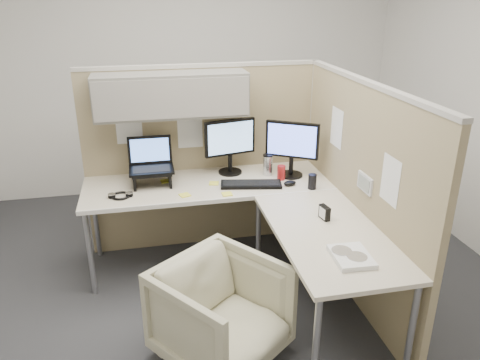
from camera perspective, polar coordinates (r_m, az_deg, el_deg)
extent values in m
plane|color=#2C2C30|center=(3.72, -0.72, -13.80)|extent=(4.50, 4.50, 0.00)
cube|color=tan|center=(4.12, -4.62, 2.47)|extent=(2.00, 0.05, 1.60)
cube|color=#A8A399|center=(3.93, -4.99, 13.74)|extent=(2.00, 0.06, 0.03)
cube|color=slate|center=(3.79, -8.40, 10.29)|extent=(1.20, 0.34, 0.34)
cube|color=gray|center=(3.62, -8.19, 9.74)|extent=(1.18, 0.01, 0.30)
plane|color=white|center=(3.97, -13.39, 6.44)|extent=(0.26, 0.00, 0.26)
plane|color=white|center=(4.00, -6.11, 6.01)|extent=(0.26, 0.00, 0.26)
cube|color=tan|center=(3.50, 14.15, -1.84)|extent=(0.05, 2.00, 1.60)
cube|color=#A8A399|center=(3.27, 15.49, 11.35)|extent=(0.06, 2.00, 0.03)
cube|color=#A8A399|center=(4.36, 8.55, 3.37)|extent=(0.06, 0.06, 1.60)
cube|color=silver|center=(3.31, 15.07, -0.37)|extent=(0.02, 0.20, 0.12)
cube|color=gray|center=(3.30, 14.85, -0.39)|extent=(0.00, 0.16, 0.09)
plane|color=white|center=(3.70, 11.70, 6.26)|extent=(0.00, 0.26, 0.26)
plane|color=white|center=(3.01, 17.84, -0.05)|extent=(0.00, 0.26, 0.26)
cube|color=beige|center=(3.82, -3.84, -0.52)|extent=(2.00, 0.68, 0.03)
cube|color=beige|center=(3.11, 10.70, -6.43)|extent=(0.68, 1.30, 0.03)
cube|color=white|center=(3.51, -3.02, -2.60)|extent=(2.00, 0.02, 0.03)
cylinder|color=gray|center=(3.72, -17.80, -8.56)|extent=(0.04, 0.04, 0.70)
cylinder|color=gray|center=(4.23, -17.19, -4.61)|extent=(0.04, 0.04, 0.70)
cylinder|color=gray|center=(2.77, 9.22, -19.62)|extent=(0.04, 0.04, 0.70)
cylinder|color=gray|center=(3.00, 20.13, -17.17)|extent=(0.04, 0.04, 0.70)
cylinder|color=gray|center=(3.78, 2.24, -6.85)|extent=(0.04, 0.04, 0.70)
imported|color=beige|center=(3.01, -2.28, -15.37)|extent=(0.93, 0.93, 0.71)
cylinder|color=black|center=(4.01, -1.20, 1.00)|extent=(0.20, 0.20, 0.02)
cylinder|color=black|center=(3.98, -1.21, 2.12)|extent=(0.04, 0.04, 0.15)
cube|color=black|center=(3.91, -1.24, 5.22)|extent=(0.44, 0.13, 0.30)
cube|color=#86B2E7|center=(3.89, -1.12, 5.14)|extent=(0.39, 0.09, 0.26)
cylinder|color=black|center=(3.97, 6.19, 0.63)|extent=(0.20, 0.20, 0.02)
cylinder|color=black|center=(3.94, 6.24, 1.76)|extent=(0.04, 0.04, 0.15)
cube|color=black|center=(3.86, 6.38, 4.89)|extent=(0.39, 0.26, 0.30)
cube|color=#5771EE|center=(3.84, 6.31, 4.81)|extent=(0.34, 0.21, 0.26)
cube|color=black|center=(3.78, -10.72, 1.01)|extent=(0.31, 0.25, 0.02)
cube|color=black|center=(3.80, -12.75, 0.09)|extent=(0.02, 0.23, 0.12)
cube|color=black|center=(3.80, -8.58, 0.42)|extent=(0.02, 0.23, 0.12)
cube|color=black|center=(3.77, -10.74, 1.25)|extent=(0.35, 0.25, 0.02)
cube|color=black|center=(3.87, -10.94, 3.67)|extent=(0.35, 0.06, 0.22)
cube|color=#598CF2|center=(3.87, -10.93, 3.61)|extent=(0.31, 0.04, 0.18)
cube|color=black|center=(3.74, 1.37, -0.54)|extent=(0.50, 0.25, 0.02)
ellipsoid|color=black|center=(3.76, 6.10, -0.38)|extent=(0.12, 0.09, 0.04)
cylinder|color=silver|center=(3.94, 3.40, 1.80)|extent=(0.08, 0.08, 0.17)
cylinder|color=black|center=(3.91, 3.43, 3.03)|extent=(0.08, 0.08, 0.01)
cylinder|color=black|center=(3.71, 8.80, -0.19)|extent=(0.07, 0.07, 0.12)
cylinder|color=#B21E1E|center=(3.86, 5.04, 0.90)|extent=(0.07, 0.07, 0.12)
cube|color=yellow|center=(3.58, -1.59, -1.72)|extent=(0.08, 0.08, 0.01)
cube|color=yellow|center=(3.79, -3.20, -0.39)|extent=(0.09, 0.09, 0.01)
cube|color=yellow|center=(3.59, -6.74, -1.83)|extent=(0.10, 0.10, 0.01)
cube|color=yellow|center=(3.87, -9.06, -0.14)|extent=(0.08, 0.08, 0.01)
torus|color=black|center=(3.65, -14.35, -1.87)|extent=(0.15, 0.15, 0.02)
cylinder|color=black|center=(3.65, -15.36, -1.87)|extent=(0.06, 0.06, 0.03)
cylinder|color=black|center=(3.64, -13.35, -1.72)|extent=(0.06, 0.06, 0.03)
cube|color=white|center=(2.83, 13.41, -9.07)|extent=(0.23, 0.28, 0.03)
cylinder|color=silver|center=(2.81, 14.07, -9.03)|extent=(0.12, 0.12, 0.00)
cylinder|color=silver|center=(2.84, 12.28, -8.37)|extent=(0.12, 0.12, 0.00)
cube|color=black|center=(3.24, 10.27, -3.93)|extent=(0.05, 0.10, 0.10)
cube|color=white|center=(3.23, 10.00, -3.98)|extent=(0.02, 0.07, 0.08)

